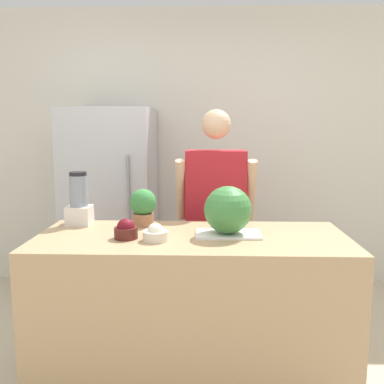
% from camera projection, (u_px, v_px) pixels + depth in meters
% --- Properties ---
extents(wall_back, '(8.00, 0.06, 2.60)m').
position_uv_depth(wall_back, '(198.00, 149.00, 4.10)').
color(wall_back, silver).
rests_on(wall_back, ground_plane).
extents(counter_island, '(1.80, 0.76, 0.89)m').
position_uv_depth(counter_island, '(192.00, 309.00, 2.54)').
color(counter_island, tan).
rests_on(counter_island, ground_plane).
extents(refrigerator, '(0.74, 0.77, 1.67)m').
position_uv_depth(refrigerator, '(112.00, 204.00, 3.78)').
color(refrigerator, '#B7B7BC').
rests_on(refrigerator, ground_plane).
extents(person, '(0.58, 0.26, 1.64)m').
position_uv_depth(person, '(215.00, 219.00, 3.19)').
color(person, '#4C608C').
rests_on(person, ground_plane).
extents(cutting_board, '(0.37, 0.22, 0.01)m').
position_uv_depth(cutting_board, '(228.00, 234.00, 2.48)').
color(cutting_board, white).
rests_on(cutting_board, counter_island).
extents(watermelon, '(0.28, 0.28, 0.28)m').
position_uv_depth(watermelon, '(228.00, 210.00, 2.45)').
color(watermelon, '#3D7F3D').
rests_on(watermelon, cutting_board).
extents(bowl_cherries, '(0.13, 0.13, 0.12)m').
position_uv_depth(bowl_cherries, '(126.00, 230.00, 2.40)').
color(bowl_cherries, '#511E19').
rests_on(bowl_cherries, counter_island).
extents(bowl_cream, '(0.14, 0.14, 0.10)m').
position_uv_depth(bowl_cream, '(155.00, 234.00, 2.36)').
color(bowl_cream, beige).
rests_on(bowl_cream, counter_island).
extents(blender, '(0.15, 0.15, 0.34)m').
position_uv_depth(blender, '(79.00, 202.00, 2.73)').
color(blender, silver).
rests_on(blender, counter_island).
extents(potted_plant, '(0.17, 0.17, 0.24)m').
position_uv_depth(potted_plant, '(143.00, 206.00, 2.71)').
color(potted_plant, '#996647').
rests_on(potted_plant, counter_island).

